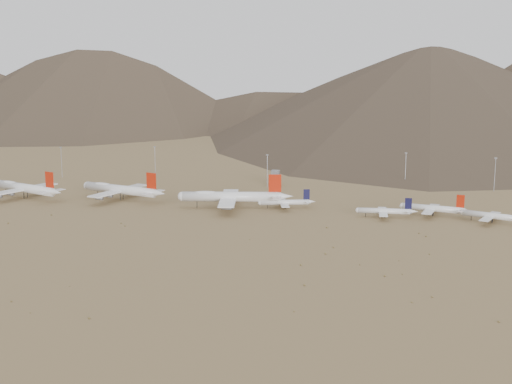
% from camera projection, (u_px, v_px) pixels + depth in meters
% --- Properties ---
extents(ground, '(3000.00, 3000.00, 0.00)m').
position_uv_depth(ground, '(191.00, 217.00, 451.99)').
color(ground, '#A38054').
rests_on(ground, ground).
extents(mountain_ridge, '(4400.00, 1000.00, 300.00)m').
position_uv_depth(mountain_ridge, '(347.00, 27.00, 1283.85)').
color(mountain_ridge, brown).
rests_on(mountain_ridge, ground).
extents(widebody_west, '(68.83, 55.05, 21.48)m').
position_uv_depth(widebody_west, '(24.00, 188.00, 509.60)').
color(widebody_west, white).
rests_on(widebody_west, ground).
extents(widebody_centre, '(70.45, 55.75, 21.48)m').
position_uv_depth(widebody_centre, '(120.00, 189.00, 503.61)').
color(widebody_centre, white).
rests_on(widebody_centre, ground).
extents(widebody_east, '(76.45, 59.96, 22.99)m').
position_uv_depth(widebody_east, '(231.00, 197.00, 475.69)').
color(widebody_east, white).
rests_on(widebody_east, ground).
extents(narrowbody_a, '(37.63, 27.95, 12.82)m').
position_uv_depth(narrowbody_a, '(286.00, 202.00, 475.65)').
color(narrowbody_a, white).
rests_on(narrowbody_a, ground).
extents(narrowbody_b, '(39.05, 28.19, 12.89)m').
position_uv_depth(narrowbody_b, '(386.00, 211.00, 448.95)').
color(narrowbody_b, white).
rests_on(narrowbody_b, ground).
extents(narrowbody_c, '(44.86, 32.78, 14.93)m').
position_uv_depth(narrowbody_c, '(434.00, 208.00, 453.34)').
color(narrowbody_c, white).
rests_on(narrowbody_c, ground).
extents(narrowbody_d, '(39.86, 29.78, 13.73)m').
position_uv_depth(narrowbody_d, '(493.00, 216.00, 434.10)').
color(narrowbody_d, white).
rests_on(narrowbody_d, ground).
extents(control_tower, '(8.00, 8.00, 12.00)m').
position_uv_depth(control_tower, '(275.00, 179.00, 558.97)').
color(control_tower, tan).
rests_on(control_tower, ground).
extents(mast_far_west, '(2.00, 0.60, 25.70)m').
position_uv_depth(mast_far_west, '(61.00, 161.00, 594.26)').
color(mast_far_west, gray).
rests_on(mast_far_west, ground).
extents(mast_west, '(2.00, 0.60, 25.70)m').
position_uv_depth(mast_west, '(155.00, 160.00, 598.02)').
color(mast_west, gray).
rests_on(mast_west, ground).
extents(mast_centre, '(2.00, 0.60, 25.70)m').
position_uv_depth(mast_centre, '(267.00, 169.00, 549.32)').
color(mast_centre, gray).
rests_on(mast_centre, ground).
extents(mast_east, '(2.00, 0.60, 25.70)m').
position_uv_depth(mast_east, '(406.00, 167.00, 560.19)').
color(mast_east, gray).
rests_on(mast_east, ground).
extents(mast_far_east, '(2.00, 0.60, 25.70)m').
position_uv_depth(mast_far_east, '(495.00, 173.00, 532.63)').
color(mast_far_east, gray).
rests_on(mast_far_east, ground).
extents(desert_scrub, '(417.73, 183.93, 0.91)m').
position_uv_depth(desert_scrub, '(238.00, 251.00, 372.59)').
color(desert_scrub, olive).
rests_on(desert_scrub, ground).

